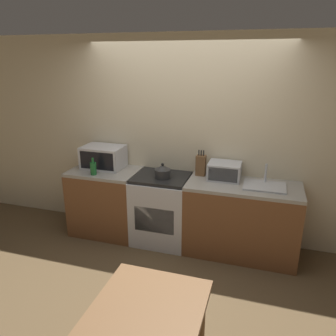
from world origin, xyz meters
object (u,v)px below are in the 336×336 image
toaster_oven (224,171)px  dining_table (148,321)px  microwave (103,157)px  bottle (93,168)px  stove_range (162,209)px  kettle (163,172)px

toaster_oven → dining_table: (-0.19, -2.18, -0.35)m
microwave → bottle: microwave is taller
bottle → toaster_oven: size_ratio=0.56×
stove_range → bottle: bottle is taller
microwave → bottle: 0.30m
stove_range → toaster_oven: size_ratio=2.32×
bottle → dining_table: bottle is taller
microwave → dining_table: 2.61m
stove_range → dining_table: stove_range is taller
kettle → microwave: (-0.88, 0.15, 0.07)m
toaster_oven → dining_table: size_ratio=0.50×
stove_range → bottle: size_ratio=4.10×
microwave → toaster_oven: microwave is taller
bottle → dining_table: (1.42, -1.85, -0.33)m
stove_range → kettle: size_ratio=4.51×
bottle → microwave: bearing=91.7°
stove_range → microwave: size_ratio=1.67×
stove_range → dining_table: size_ratio=1.15×
microwave → dining_table: size_ratio=0.69×
stove_range → toaster_oven: (0.76, 0.13, 0.55)m
kettle → microwave: microwave is taller
toaster_oven → kettle: bearing=-166.4°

